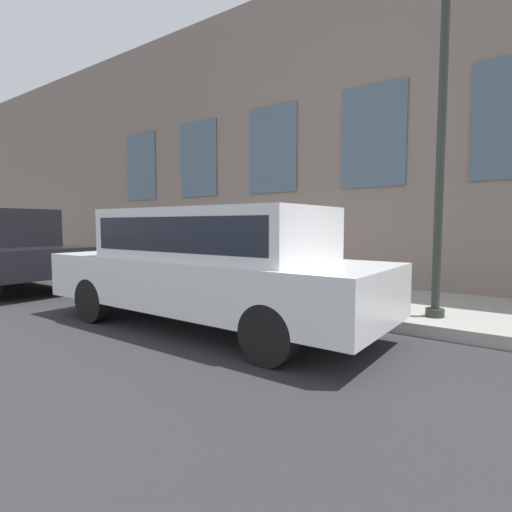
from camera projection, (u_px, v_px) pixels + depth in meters
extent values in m
plane|color=#2D2D30|center=(241.00, 309.00, 7.24)|extent=(80.00, 80.00, 0.00)
cube|color=#9E9B93|center=(285.00, 293.00, 8.44)|extent=(2.99, 60.00, 0.18)
cube|color=gray|center=(322.00, 136.00, 9.49)|extent=(0.30, 40.00, 7.28)
cube|color=#4C6070|center=(373.00, 136.00, 8.61)|extent=(0.03, 1.43, 2.17)
cube|color=#4C6070|center=(272.00, 149.00, 10.13)|extent=(0.03, 1.43, 2.17)
cube|color=#4C6070|center=(198.00, 159.00, 11.66)|extent=(0.03, 1.43, 2.17)
cube|color=#4C6070|center=(141.00, 167.00, 13.18)|extent=(0.03, 1.43, 2.17)
cylinder|color=red|center=(267.00, 294.00, 7.71)|extent=(0.34, 0.34, 0.04)
cylinder|color=red|center=(267.00, 280.00, 7.69)|extent=(0.25, 0.25, 0.57)
sphere|color=maroon|center=(267.00, 265.00, 7.66)|extent=(0.27, 0.27, 0.27)
cylinder|color=black|center=(267.00, 261.00, 7.66)|extent=(0.09, 0.09, 0.11)
cylinder|color=red|center=(275.00, 277.00, 7.58)|extent=(0.09, 0.10, 0.09)
cylinder|color=red|center=(260.00, 276.00, 7.79)|extent=(0.09, 0.10, 0.09)
cylinder|color=#232328|center=(244.00, 277.00, 8.25)|extent=(0.08, 0.08, 0.55)
cylinder|color=#232328|center=(248.00, 276.00, 8.35)|extent=(0.08, 0.08, 0.55)
cube|color=yellow|center=(246.00, 254.00, 8.26)|extent=(0.15, 0.10, 0.41)
cylinder|color=yellow|center=(243.00, 254.00, 8.18)|extent=(0.06, 0.06, 0.39)
cylinder|color=yellow|center=(249.00, 253.00, 8.35)|extent=(0.06, 0.06, 0.39)
sphere|color=beige|center=(246.00, 239.00, 8.24)|extent=(0.18, 0.18, 0.18)
cylinder|color=black|center=(94.00, 300.00, 6.28)|extent=(0.24, 0.69, 0.69)
cylinder|color=black|center=(172.00, 287.00, 7.60)|extent=(0.24, 0.69, 0.69)
cylinder|color=black|center=(269.00, 334.00, 4.33)|extent=(0.24, 0.69, 0.69)
cylinder|color=black|center=(333.00, 309.00, 5.65)|extent=(0.24, 0.69, 0.69)
cube|color=white|center=(207.00, 281.00, 5.93)|extent=(1.87, 5.38, 0.70)
cube|color=white|center=(213.00, 233.00, 5.80)|extent=(1.65, 3.33, 0.72)
cube|color=#1E232D|center=(213.00, 233.00, 5.80)|extent=(1.66, 3.07, 0.46)
cylinder|color=black|center=(16.00, 265.00, 10.99)|extent=(0.24, 0.82, 0.82)
cylinder|color=black|center=(71.00, 273.00, 9.33)|extent=(0.24, 0.82, 0.82)
cube|color=black|center=(3.00, 259.00, 9.43)|extent=(1.99, 4.57, 0.62)
cube|color=black|center=(1.00, 228.00, 9.37)|extent=(1.75, 2.20, 0.85)
cube|color=#1E232D|center=(1.00, 228.00, 9.37)|extent=(1.76, 2.02, 0.54)
cylinder|color=#2D332D|center=(435.00, 312.00, 5.88)|extent=(0.26, 0.26, 0.12)
cylinder|color=#2D332D|center=(441.00, 156.00, 5.70)|extent=(0.12, 0.12, 4.68)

